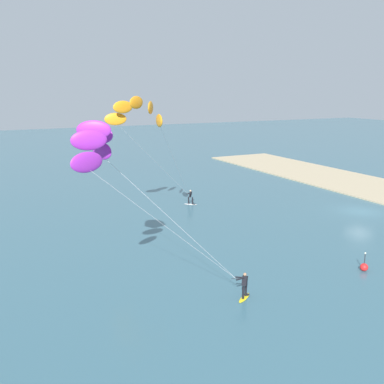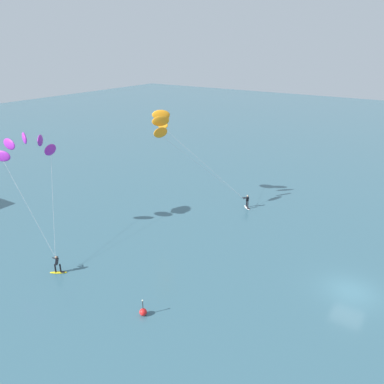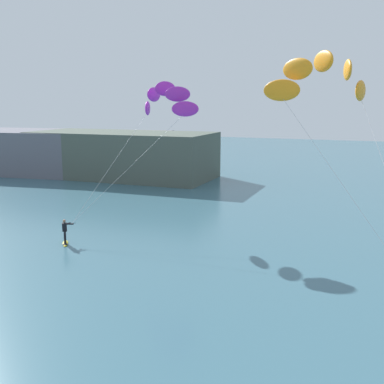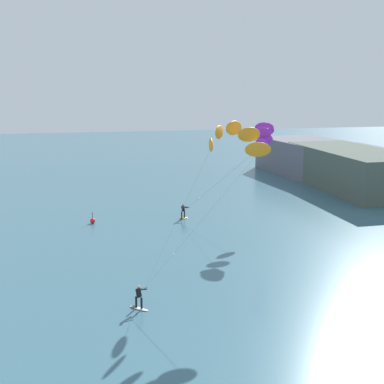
% 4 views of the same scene
% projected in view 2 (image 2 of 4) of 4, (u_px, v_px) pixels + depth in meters
% --- Properties ---
extents(ground_plane, '(240.00, 240.00, 0.00)m').
position_uv_depth(ground_plane, '(351.00, 291.00, 31.79)').
color(ground_plane, '#386070').
extents(kitesurfer_nearshore, '(9.50, 11.23, 11.99)m').
position_uv_depth(kitesurfer_nearshore, '(165.00, 125.00, 43.59)').
color(kitesurfer_nearshore, white).
rests_on(kitesurfer_nearshore, ground).
extents(kitesurfer_mid_water, '(7.35, 10.54, 10.87)m').
position_uv_depth(kitesurfer_mid_water, '(27.00, 150.00, 37.77)').
color(kitesurfer_mid_water, yellow).
rests_on(kitesurfer_mid_water, ground).
extents(marker_buoy, '(0.56, 0.56, 1.38)m').
position_uv_depth(marker_buoy, '(143.00, 312.00, 28.95)').
color(marker_buoy, red).
rests_on(marker_buoy, ground).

